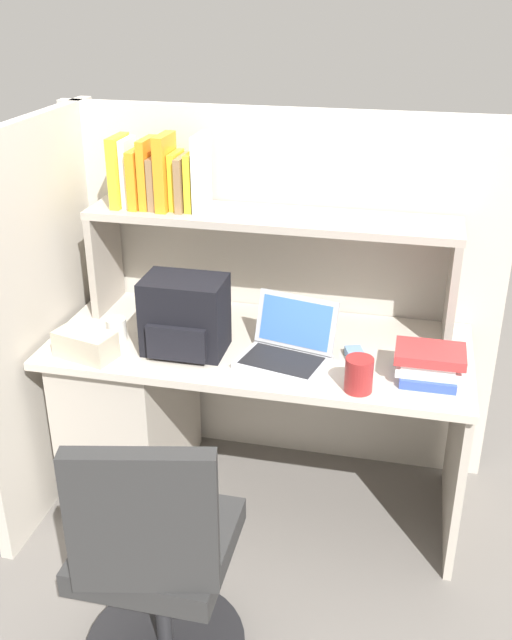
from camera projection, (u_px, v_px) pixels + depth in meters
ground_plane at (259, 495)px, 3.09m from camera, size 8.00×8.00×0.00m
desk at (167, 403)px, 3.00m from camera, size 1.60×0.70×0.73m
cubicle_partition_rear at (278, 294)px, 3.09m from camera, size 1.84×0.05×1.55m
cubicle_partition_left at (48, 317)px, 2.88m from camera, size 0.05×1.06×1.55m
overhead_hutch at (270, 239)px, 2.80m from camera, size 1.44×0.28×0.45m
reference_books_on_shelf at (159, 175)px, 2.79m from camera, size 0.36×0.18×0.29m
laptop at (288, 347)px, 2.64m from camera, size 0.36×0.32×0.22m
backpack at (185, 317)px, 2.66m from camera, size 0.30×0.23×0.29m
computer_mouse at (355, 355)px, 2.65m from camera, size 0.09×0.12×0.03m
paper_cup at (117, 329)px, 2.78m from camera, size 0.08×0.08×0.09m
tissue_box at (86, 344)px, 2.66m from camera, size 0.24×0.17×0.10m
snack_canister at (359, 375)px, 2.43m from camera, size 0.10×0.10×0.12m
desk_book_stack at (429, 364)px, 2.51m from camera, size 0.24×0.20×0.12m
office_chair at (157, 572)px, 2.16m from camera, size 0.52×0.53×0.93m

